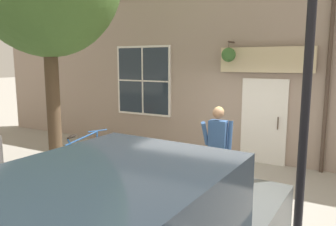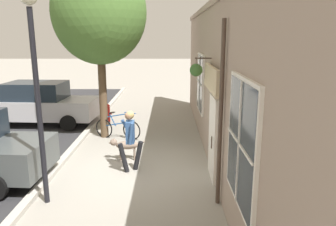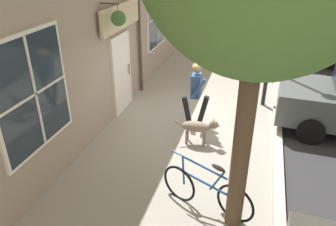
# 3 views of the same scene
# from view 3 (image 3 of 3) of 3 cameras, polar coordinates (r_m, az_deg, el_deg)

# --- Properties ---
(ground_plane) EXTENTS (90.00, 90.00, 0.00)m
(ground_plane) POSITION_cam_3_polar(r_m,az_deg,el_deg) (8.50, 4.99, -1.91)
(ground_plane) COLOR gray
(storefront_facade) EXTENTS (0.95, 18.00, 4.47)m
(storefront_facade) POSITION_cam_3_polar(r_m,az_deg,el_deg) (8.40, -10.66, 13.86)
(storefront_facade) COLOR gray
(storefront_facade) RESTS_ON ground_plane
(pedestrian_walking) EXTENTS (0.67, 0.55, 1.66)m
(pedestrian_walking) POSITION_cam_3_polar(r_m,az_deg,el_deg) (8.02, 4.92, 4.12)
(pedestrian_walking) COLOR black
(pedestrian_walking) RESTS_ON ground_plane
(dog_on_leash) EXTENTS (1.08, 0.32, 0.67)m
(dog_on_leash) POSITION_cam_3_polar(r_m,az_deg,el_deg) (7.49, 5.40, -2.41)
(dog_on_leash) COLOR #7F6B5B
(dog_on_leash) RESTS_ON ground_plane
(leaning_bicycle) EXTENTS (1.67, 0.58, 1.01)m
(leaning_bicycle) POSITION_cam_3_polar(r_m,az_deg,el_deg) (5.80, 6.62, -13.31)
(leaning_bicycle) COLOR black
(leaning_bicycle) RESTS_ON ground_plane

